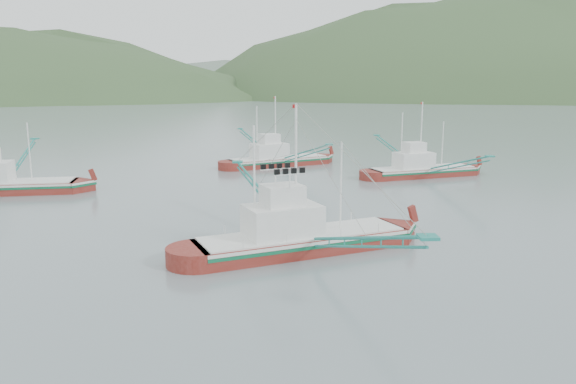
{
  "coord_description": "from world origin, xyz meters",
  "views": [
    {
      "loc": [
        -2.04,
        -40.05,
        12.31
      ],
      "look_at": [
        0.0,
        6.0,
        3.2
      ],
      "focal_mm": 35.0,
      "sensor_mm": 36.0,
      "label": 1
    }
  ],
  "objects_px": {
    "main_boat": "(301,220)",
    "bg_boat_right": "(422,161)",
    "bg_boat_left": "(0,178)",
    "bg_boat_far": "(278,151)"
  },
  "relations": [
    {
      "from": "bg_boat_right",
      "to": "bg_boat_left",
      "type": "xyz_separation_m",
      "value": [
        -50.2,
        -9.11,
        -0.26
      ]
    },
    {
      "from": "bg_boat_right",
      "to": "bg_boat_left",
      "type": "relative_size",
      "value": 0.89
    },
    {
      "from": "bg_boat_left",
      "to": "bg_boat_right",
      "type": "bearing_deg",
      "value": 3.45
    },
    {
      "from": "bg_boat_left",
      "to": "bg_boat_far",
      "type": "height_order",
      "value": "bg_boat_left"
    },
    {
      "from": "main_boat",
      "to": "bg_boat_right",
      "type": "xyz_separation_m",
      "value": [
        18.15,
        32.36,
        -0.36
      ]
    },
    {
      "from": "main_boat",
      "to": "bg_boat_right",
      "type": "relative_size",
      "value": 1.09
    },
    {
      "from": "main_boat",
      "to": "bg_boat_left",
      "type": "bearing_deg",
      "value": 122.58
    },
    {
      "from": "main_boat",
      "to": "bg_boat_left",
      "type": "relative_size",
      "value": 0.98
    },
    {
      "from": "bg_boat_right",
      "to": "bg_boat_far",
      "type": "bearing_deg",
      "value": 134.39
    },
    {
      "from": "main_boat",
      "to": "bg_boat_far",
      "type": "relative_size",
      "value": 1.08
    }
  ]
}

